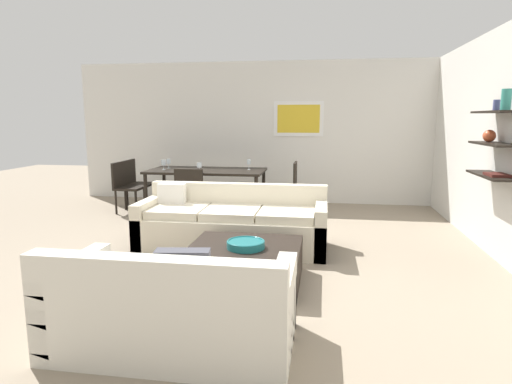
{
  "coord_description": "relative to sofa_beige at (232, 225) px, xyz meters",
  "views": [
    {
      "loc": [
        1.0,
        -4.91,
        1.63
      ],
      "look_at": [
        0.2,
        0.2,
        0.75
      ],
      "focal_mm": 30.45,
      "sensor_mm": 36.0,
      "label": 1
    }
  ],
  "objects": [
    {
      "name": "wine_glass_foot",
      "position": [
        -0.88,
        1.56,
        0.58
      ],
      "size": [
        0.08,
        0.08,
        0.16
      ],
      "color": "silver",
      "rests_on": "dining_table"
    },
    {
      "name": "dining_chair_foot",
      "position": [
        -0.88,
        1.09,
        0.21
      ],
      "size": [
        0.44,
        0.44,
        0.88
      ],
      "color": "black",
      "rests_on": "ground"
    },
    {
      "name": "ground_plane",
      "position": [
        0.13,
        -0.34,
        -0.29
      ],
      "size": [
        18.0,
        18.0,
        0.0
      ],
      "primitive_type": "plane",
      "color": "gray"
    },
    {
      "name": "wine_glass_right_far",
      "position": [
        -0.15,
        2.11,
        0.58
      ],
      "size": [
        0.06,
        0.06,
        0.18
      ],
      "color": "silver",
      "rests_on": "dining_table"
    },
    {
      "name": "right_wall_shelf_unit",
      "position": [
        3.15,
        0.26,
        1.06
      ],
      "size": [
        0.34,
        8.2,
        2.7
      ],
      "color": "silver",
      "rests_on": "ground"
    },
    {
      "name": "dining_chair_left_far",
      "position": [
        -2.28,
        2.21,
        0.21
      ],
      "size": [
        0.44,
        0.44,
        0.88
      ],
      "color": "black",
      "rests_on": "ground"
    },
    {
      "name": "loveseat_white",
      "position": [
        0.09,
        -2.46,
        0.0
      ],
      "size": [
        1.7,
        0.9,
        0.78
      ],
      "color": "silver",
      "rests_on": "ground"
    },
    {
      "name": "sofa_beige",
      "position": [
        0.0,
        0.0,
        0.0
      ],
      "size": [
        2.34,
        0.9,
        0.78
      ],
      "color": "beige",
      "rests_on": "ground"
    },
    {
      "name": "dining_chair_right_far",
      "position": [
        0.53,
        2.21,
        0.21
      ],
      "size": [
        0.44,
        0.44,
        0.88
      ],
      "color": "black",
      "rests_on": "ground"
    },
    {
      "name": "dining_chair_left_near",
      "position": [
        -2.28,
        1.77,
        0.21
      ],
      "size": [
        0.44,
        0.44,
        0.88
      ],
      "color": "black",
      "rests_on": "ground"
    },
    {
      "name": "wine_glass_left_near",
      "position": [
        -1.6,
        1.87,
        0.58
      ],
      "size": [
        0.08,
        0.08,
        0.17
      ],
      "color": "silver",
      "rests_on": "dining_table"
    },
    {
      "name": "decorative_bowl",
      "position": [
        0.4,
        -1.23,
        0.13
      ],
      "size": [
        0.37,
        0.37,
        0.08
      ],
      "color": "#19666B",
      "rests_on": "coffee_table"
    },
    {
      "name": "back_wall_unit",
      "position": [
        0.43,
        3.19,
        1.06
      ],
      "size": [
        8.4,
        0.09,
        2.7
      ],
      "color": "silver",
      "rests_on": "ground"
    },
    {
      "name": "coffee_table",
      "position": [
        0.37,
        -1.15,
        -0.1
      ],
      "size": [
        1.1,
        0.98,
        0.38
      ],
      "color": "black",
      "rests_on": "ground"
    },
    {
      "name": "wine_glass_left_far",
      "position": [
        -1.6,
        2.11,
        0.58
      ],
      "size": [
        0.07,
        0.07,
        0.17
      ],
      "color": "silver",
      "rests_on": "dining_table"
    },
    {
      "name": "dining_table",
      "position": [
        -0.88,
        1.99,
        0.39
      ],
      "size": [
        2.0,
        0.98,
        0.75
      ],
      "color": "black",
      "rests_on": "ground"
    }
  ]
}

